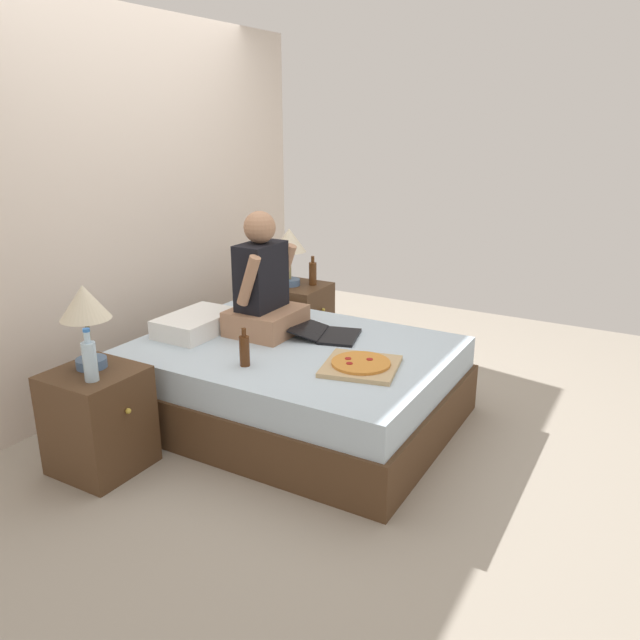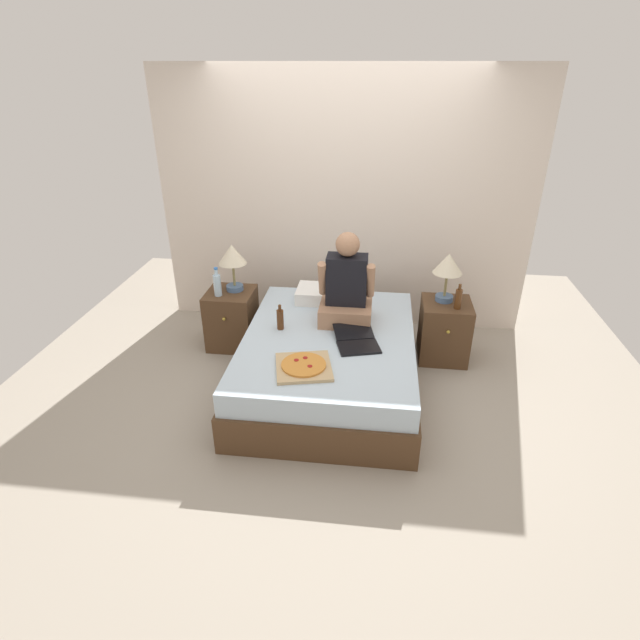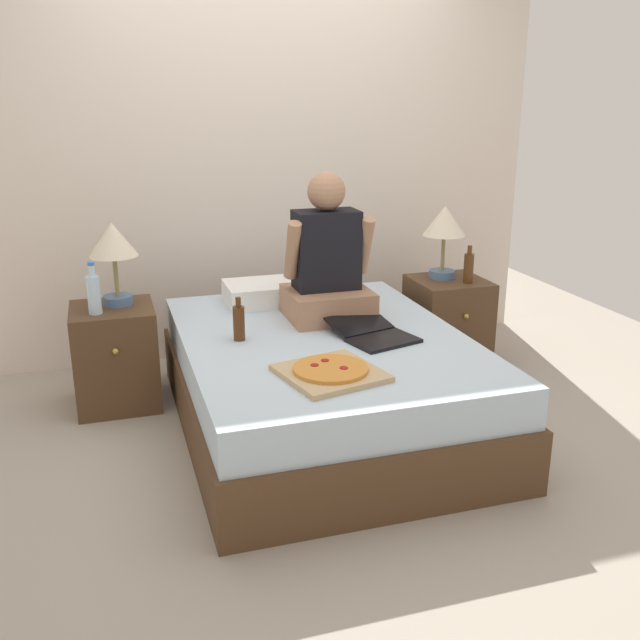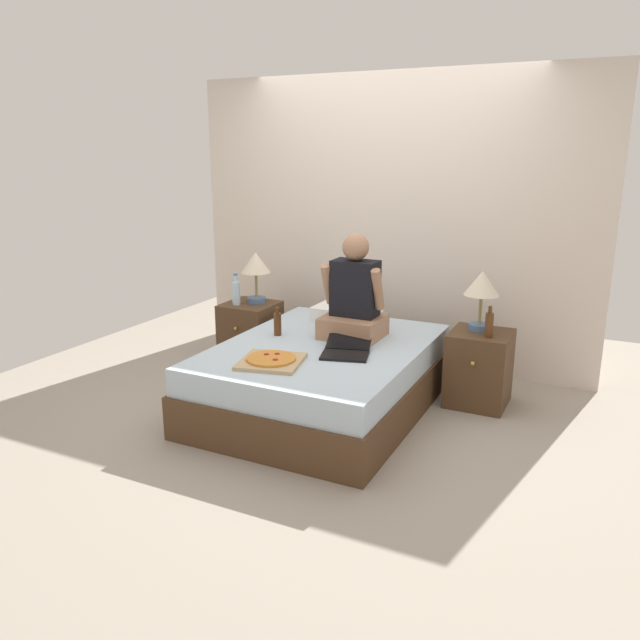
{
  "view_description": "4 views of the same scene",
  "coord_description": "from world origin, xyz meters",
  "px_view_note": "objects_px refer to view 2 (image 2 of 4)",
  "views": [
    {
      "loc": [
        -3.02,
        -1.92,
        1.82
      ],
      "look_at": [
        0.07,
        -0.14,
        0.66
      ],
      "focal_mm": 35.0,
      "sensor_mm": 36.0,
      "label": 1
    },
    {
      "loc": [
        0.36,
        -3.56,
        2.5
      ],
      "look_at": [
        -0.05,
        -0.24,
        0.76
      ],
      "focal_mm": 28.0,
      "sensor_mm": 36.0,
      "label": 2
    },
    {
      "loc": [
        -1.03,
        -3.24,
        1.67
      ],
      "look_at": [
        -0.08,
        -0.2,
        0.65
      ],
      "focal_mm": 40.0,
      "sensor_mm": 36.0,
      "label": 3
    },
    {
      "loc": [
        1.89,
        -3.89,
        1.88
      ],
      "look_at": [
        0.04,
        -0.14,
        0.72
      ],
      "focal_mm": 35.0,
      "sensor_mm": 36.0,
      "label": 4
    }
  ],
  "objects_px": {
    "nightstand_left": "(232,318)",
    "beer_bottle": "(458,298)",
    "water_bottle": "(217,284)",
    "lamp_on_right_nightstand": "(448,267)",
    "laptop": "(357,342)",
    "lamp_on_left_nightstand": "(232,258)",
    "pizza_box": "(304,366)",
    "nightstand_right": "(444,330)",
    "person_seated": "(346,289)",
    "bed": "(329,361)",
    "beer_bottle_on_bed": "(280,319)"
  },
  "relations": [
    {
      "from": "nightstand_left",
      "to": "beer_bottle",
      "type": "relative_size",
      "value": 2.45
    },
    {
      "from": "water_bottle",
      "to": "lamp_on_right_nightstand",
      "type": "height_order",
      "value": "lamp_on_right_nightstand"
    },
    {
      "from": "beer_bottle",
      "to": "laptop",
      "type": "relative_size",
      "value": 0.47
    },
    {
      "from": "lamp_on_left_nightstand",
      "to": "pizza_box",
      "type": "relative_size",
      "value": 0.94
    },
    {
      "from": "laptop",
      "to": "lamp_on_right_nightstand",
      "type": "bearing_deg",
      "value": 45.86
    },
    {
      "from": "nightstand_right",
      "to": "beer_bottle",
      "type": "distance_m",
      "value": 0.4
    },
    {
      "from": "laptop",
      "to": "beer_bottle",
      "type": "bearing_deg",
      "value": 36.19
    },
    {
      "from": "lamp_on_right_nightstand",
      "to": "beer_bottle",
      "type": "height_order",
      "value": "lamp_on_right_nightstand"
    },
    {
      "from": "lamp_on_right_nightstand",
      "to": "person_seated",
      "type": "bearing_deg",
      "value": -157.68
    },
    {
      "from": "lamp_on_right_nightstand",
      "to": "laptop",
      "type": "height_order",
      "value": "lamp_on_right_nightstand"
    },
    {
      "from": "nightstand_right",
      "to": "beer_bottle",
      "type": "xyz_separation_m",
      "value": [
        0.07,
        -0.1,
        0.38
      ]
    },
    {
      "from": "person_seated",
      "to": "pizza_box",
      "type": "height_order",
      "value": "person_seated"
    },
    {
      "from": "nightstand_right",
      "to": "bed",
      "type": "bearing_deg",
      "value": -149.17
    },
    {
      "from": "lamp_on_right_nightstand",
      "to": "laptop",
      "type": "bearing_deg",
      "value": -134.14
    },
    {
      "from": "water_bottle",
      "to": "lamp_on_right_nightstand",
      "type": "bearing_deg",
      "value": 3.87
    },
    {
      "from": "nightstand_right",
      "to": "laptop",
      "type": "distance_m",
      "value": 1.08
    },
    {
      "from": "bed",
      "to": "nightstand_right",
      "type": "relative_size",
      "value": 3.38
    },
    {
      "from": "nightstand_right",
      "to": "water_bottle",
      "type": "bearing_deg",
      "value": -177.55
    },
    {
      "from": "water_bottle",
      "to": "pizza_box",
      "type": "bearing_deg",
      "value": -47.15
    },
    {
      "from": "bed",
      "to": "pizza_box",
      "type": "xyz_separation_m",
      "value": [
        -0.13,
        -0.52,
        0.27
      ]
    },
    {
      "from": "lamp_on_left_nightstand",
      "to": "beer_bottle_on_bed",
      "type": "relative_size",
      "value": 2.05
    },
    {
      "from": "laptop",
      "to": "beer_bottle_on_bed",
      "type": "height_order",
      "value": "beer_bottle_on_bed"
    },
    {
      "from": "lamp_on_right_nightstand",
      "to": "laptop",
      "type": "distance_m",
      "value": 1.13
    },
    {
      "from": "bed",
      "to": "beer_bottle",
      "type": "relative_size",
      "value": 8.26
    },
    {
      "from": "nightstand_left",
      "to": "pizza_box",
      "type": "xyz_separation_m",
      "value": [
        0.88,
        -1.12,
        0.23
      ]
    },
    {
      "from": "water_bottle",
      "to": "lamp_on_right_nightstand",
      "type": "xyz_separation_m",
      "value": [
        2.07,
        0.14,
        0.22
      ]
    },
    {
      "from": "bed",
      "to": "beer_bottle_on_bed",
      "type": "xyz_separation_m",
      "value": [
        -0.42,
        0.06,
        0.34
      ]
    },
    {
      "from": "lamp_on_left_nightstand",
      "to": "laptop",
      "type": "bearing_deg",
      "value": -32.56
    },
    {
      "from": "bed",
      "to": "nightstand_left",
      "type": "xyz_separation_m",
      "value": [
        -1.01,
        0.6,
        0.04
      ]
    },
    {
      "from": "lamp_on_left_nightstand",
      "to": "laptop",
      "type": "height_order",
      "value": "lamp_on_left_nightstand"
    },
    {
      "from": "beer_bottle_on_bed",
      "to": "lamp_on_right_nightstand",
      "type": "bearing_deg",
      "value": 22.89
    },
    {
      "from": "water_bottle",
      "to": "pizza_box",
      "type": "distance_m",
      "value": 1.42
    },
    {
      "from": "nightstand_left",
      "to": "lamp_on_left_nightstand",
      "type": "distance_m",
      "value": 0.61
    },
    {
      "from": "lamp_on_right_nightstand",
      "to": "nightstand_right",
      "type": "bearing_deg",
      "value": -59.07
    },
    {
      "from": "nightstand_right",
      "to": "lamp_on_right_nightstand",
      "type": "height_order",
      "value": "lamp_on_right_nightstand"
    },
    {
      "from": "water_bottle",
      "to": "person_seated",
      "type": "relative_size",
      "value": 0.35
    },
    {
      "from": "beer_bottle_on_bed",
      "to": "person_seated",
      "type": "bearing_deg",
      "value": 23.82
    },
    {
      "from": "beer_bottle",
      "to": "laptop",
      "type": "distance_m",
      "value": 1.06
    },
    {
      "from": "water_bottle",
      "to": "beer_bottle",
      "type": "relative_size",
      "value": 1.2
    },
    {
      "from": "bed",
      "to": "beer_bottle_on_bed",
      "type": "height_order",
      "value": "beer_bottle_on_bed"
    },
    {
      "from": "nightstand_right",
      "to": "lamp_on_right_nightstand",
      "type": "relative_size",
      "value": 1.25
    },
    {
      "from": "nightstand_right",
      "to": "beer_bottle",
      "type": "height_order",
      "value": "beer_bottle"
    },
    {
      "from": "bed",
      "to": "water_bottle",
      "type": "relative_size",
      "value": 6.88
    },
    {
      "from": "lamp_on_left_nightstand",
      "to": "lamp_on_right_nightstand",
      "type": "bearing_deg",
      "value": 0.0
    },
    {
      "from": "lamp_on_left_nightstand",
      "to": "laptop",
      "type": "distance_m",
      "value": 1.48
    },
    {
      "from": "person_seated",
      "to": "beer_bottle",
      "type": "bearing_deg",
      "value": 12.03
    },
    {
      "from": "lamp_on_right_nightstand",
      "to": "beer_bottle",
      "type": "distance_m",
      "value": 0.29
    },
    {
      "from": "lamp_on_left_nightstand",
      "to": "water_bottle",
      "type": "distance_m",
      "value": 0.28
    },
    {
      "from": "water_bottle",
      "to": "beer_bottle_on_bed",
      "type": "xyz_separation_m",
      "value": [
        0.67,
        -0.45,
        -0.09
      ]
    },
    {
      "from": "lamp_on_left_nightstand",
      "to": "person_seated",
      "type": "xyz_separation_m",
      "value": [
        1.08,
        -0.36,
        -0.11
      ]
    }
  ]
}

